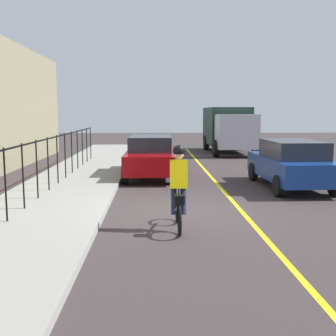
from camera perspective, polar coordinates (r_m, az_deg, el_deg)
The scene contains 8 objects.
ground_plane at distance 10.62m, azimuth 1.43°, elevation -5.92°, with size 80.00×80.00×0.00m, color #362D2E.
lane_line_centre at distance 10.83m, azimuth 9.95°, elevation -5.75°, with size 36.00×0.12×0.01m, color yellow.
sidewalk at distance 10.95m, azimuth -16.71°, elevation -5.43°, with size 40.00×3.20×0.15m, color gray.
iron_fence at distance 11.81m, azimuth -17.59°, elevation 1.32°, with size 19.43×0.04×1.60m.
cyclist_lead at distance 8.77m, azimuth 1.46°, elevation -2.74°, with size 1.71×0.36×1.83m.
patrol_sedan at distance 14.33m, azimuth 16.49°, elevation 0.66°, with size 4.43×1.98×1.58m.
parked_sedan_rear at distance 15.99m, azimuth -2.41°, elevation 1.67°, with size 4.44×1.99×1.58m.
box_truck_background at distance 26.01m, azimuth 8.26°, elevation 5.51°, with size 6.71×2.55×2.78m.
Camera 1 is at (-10.31, 0.61, 2.50)m, focal length 44.48 mm.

